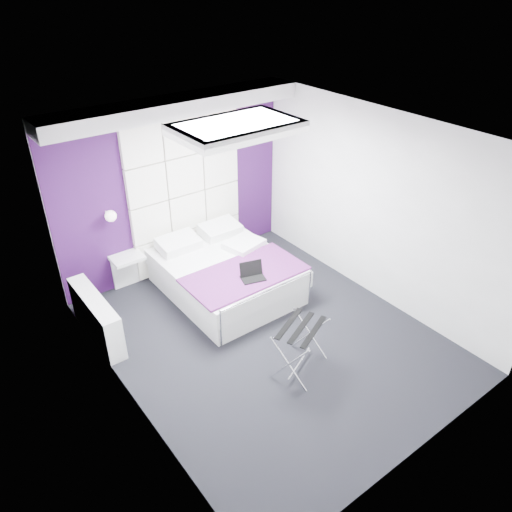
{
  "coord_description": "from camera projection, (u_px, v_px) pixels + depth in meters",
  "views": [
    {
      "loc": [
        -3.06,
        -3.8,
        4.15
      ],
      "look_at": [
        0.08,
        0.35,
        1.0
      ],
      "focal_mm": 35.0,
      "sensor_mm": 36.0,
      "label": 1
    }
  ],
  "objects": [
    {
      "name": "floor",
      "position": [
        268.0,
        337.0,
        6.32
      ],
      "size": [
        4.4,
        4.4,
        0.0
      ],
      "primitive_type": "plane",
      "color": "black",
      "rests_on": "ground"
    },
    {
      "name": "laptop",
      "position": [
        251.0,
        274.0,
        6.47
      ],
      "size": [
        0.3,
        0.22,
        0.22
      ],
      "rotation": [
        0.0,
        0.0,
        -0.29
      ],
      "color": "black",
      "rests_on": "bed"
    },
    {
      "name": "wall_left",
      "position": [
        120.0,
        306.0,
        4.72
      ],
      "size": [
        0.0,
        4.4,
        4.4
      ],
      "primitive_type": "plane",
      "rotation": [
        1.57,
        0.0,
        1.57
      ],
      "color": "silver",
      "rests_on": "floor"
    },
    {
      "name": "luggage_rack",
      "position": [
        300.0,
        348.0,
        5.69
      ],
      "size": [
        0.62,
        0.45,
        0.61
      ],
      "rotation": [
        0.0,
        0.0,
        0.43
      ],
      "color": "silver",
      "rests_on": "floor"
    },
    {
      "name": "nightstand",
      "position": [
        127.0,
        258.0,
        6.95
      ],
      "size": [
        0.43,
        0.34,
        0.05
      ],
      "primitive_type": "cube",
      "color": "white",
      "rests_on": "wall_back"
    },
    {
      "name": "wall_back",
      "position": [
        174.0,
        187.0,
        7.15
      ],
      "size": [
        3.6,
        0.0,
        3.6
      ],
      "primitive_type": "plane",
      "rotation": [
        1.57,
        0.0,
        0.0
      ],
      "color": "silver",
      "rests_on": "floor"
    },
    {
      "name": "wall_right",
      "position": [
        376.0,
        207.0,
        6.57
      ],
      "size": [
        0.0,
        4.4,
        4.4
      ],
      "primitive_type": "plane",
      "rotation": [
        1.57,
        0.0,
        -1.57
      ],
      "color": "silver",
      "rests_on": "floor"
    },
    {
      "name": "wall_lamp",
      "position": [
        109.0,
        215.0,
        6.55
      ],
      "size": [
        0.15,
        0.15,
        0.15
      ],
      "primitive_type": "sphere",
      "color": "white",
      "rests_on": "wall_back"
    },
    {
      "name": "skylight",
      "position": [
        237.0,
        127.0,
        5.41
      ],
      "size": [
        1.36,
        0.86,
        0.12
      ],
      "primitive_type": null,
      "color": "white",
      "rests_on": "ceiling"
    },
    {
      "name": "bed",
      "position": [
        225.0,
        274.0,
        7.05
      ],
      "size": [
        1.61,
        1.93,
        0.68
      ],
      "color": "white",
      "rests_on": "floor"
    },
    {
      "name": "radiator",
      "position": [
        96.0,
        317.0,
        6.18
      ],
      "size": [
        0.22,
        1.2,
        0.6
      ],
      "primitive_type": "cube",
      "color": "white",
      "rests_on": "floor"
    },
    {
      "name": "headboard",
      "position": [
        186.0,
        194.0,
        7.25
      ],
      "size": [
        1.8,
        0.08,
        2.3
      ],
      "primitive_type": null,
      "color": "white",
      "rests_on": "wall_back"
    },
    {
      "name": "accent_wall",
      "position": [
        175.0,
        187.0,
        7.14
      ],
      "size": [
        3.58,
        0.02,
        2.58
      ],
      "primitive_type": "cube",
      "color": "#330F42",
      "rests_on": "wall_back"
    },
    {
      "name": "ceiling",
      "position": [
        271.0,
        136.0,
        4.97
      ],
      "size": [
        4.4,
        4.4,
        0.0
      ],
      "primitive_type": "plane",
      "rotation": [
        3.14,
        0.0,
        0.0
      ],
      "color": "white",
      "rests_on": "wall_back"
    },
    {
      "name": "soffit",
      "position": [
        176.0,
        106.0,
        6.36
      ],
      "size": [
        3.58,
        0.5,
        0.2
      ],
      "primitive_type": "cube",
      "color": "white",
      "rests_on": "wall_back"
    }
  ]
}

